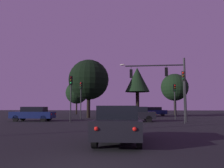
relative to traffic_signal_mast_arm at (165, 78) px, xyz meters
name	(u,v)px	position (x,y,z in m)	size (l,w,h in m)	color
ground_plane	(128,119)	(-4.06, 6.11, -4.44)	(168.00, 168.00, 0.00)	black
traffic_signal_mast_arm	(165,78)	(0.00, 0.00, 0.00)	(6.75, 0.37, 6.53)	#232326
traffic_light_corner_left	(71,89)	(-9.58, -1.37, -1.15)	(0.34, 0.37, 4.67)	#232326
traffic_light_corner_right	(175,94)	(1.75, 5.05, -1.37)	(0.36, 0.38, 4.33)	#232326
traffic_light_median	(184,86)	(1.40, -2.29, -1.06)	(0.37, 0.39, 4.80)	#232326
traffic_light_far_side	(81,93)	(-9.78, 3.45, -1.20)	(0.32, 0.36, 4.59)	#232326
car_nearside_lane	(119,123)	(-3.65, -13.86, -3.64)	(1.93, 4.65, 1.52)	black
car_crossing_left	(135,114)	(-3.16, 0.02, -3.64)	(4.38, 2.18, 1.52)	black
car_crossing_right	(33,114)	(-13.92, -0.55, -3.64)	(4.58, 1.81, 1.52)	#0F1947
car_far_lane	(154,111)	(-0.14, 15.75, -3.64)	(4.72, 2.11, 1.52)	#0F1947
tree_behind_sign	(175,87)	(4.29, 20.83, 0.88)	(5.24, 5.24, 7.96)	black
tree_left_far	(77,93)	(-15.62, 22.56, 0.10)	(4.68, 4.68, 6.89)	black
tree_center_horizon	(89,80)	(-9.70, 7.44, 0.91)	(5.69, 5.69, 8.21)	black
tree_right_cluster	(137,80)	(-2.87, 9.27, 0.98)	(3.58, 3.58, 7.28)	black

